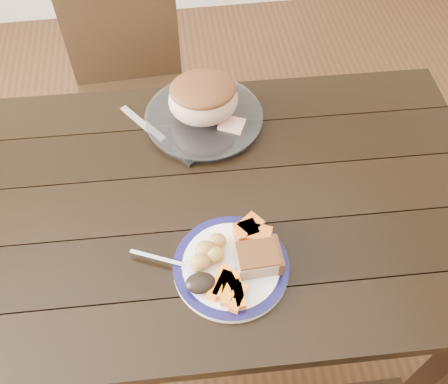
{
  "coord_description": "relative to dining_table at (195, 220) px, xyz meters",
  "views": [
    {
      "loc": [
        -0.02,
        -0.76,
        1.82
      ],
      "look_at": [
        0.08,
        -0.02,
        0.8
      ],
      "focal_mm": 40.0,
      "sensor_mm": 36.0,
      "label": 1
    }
  ],
  "objects": [
    {
      "name": "carrot_batons",
      "position": [
        0.06,
        -0.28,
        0.12
      ],
      "size": [
        0.1,
        0.12,
        0.02
      ],
      "color": "orange",
      "rests_on": "dinner_plate"
    },
    {
      "name": "dinner_plate",
      "position": [
        0.07,
        -0.21,
        0.1
      ],
      "size": [
        0.28,
        0.28,
        0.02
      ],
      "primitive_type": "cylinder",
      "color": "white",
      "rests_on": "dining_table"
    },
    {
      "name": "carving_knife",
      "position": [
        -0.05,
        0.2,
        0.1
      ],
      "size": [
        0.21,
        0.27,
        0.01
      ],
      "rotation": [
        0.0,
        0.0,
        -0.94
      ],
      "color": "silver",
      "rests_on": "dining_table"
    },
    {
      "name": "roasted_potatoes",
      "position": [
        0.02,
        -0.18,
        0.13
      ],
      "size": [
        0.09,
        0.09,
        0.04
      ],
      "color": "gold",
      "rests_on": "dinner_plate"
    },
    {
      "name": "plate_rim",
      "position": [
        0.07,
        -0.21,
        0.11
      ],
      "size": [
        0.28,
        0.28,
        0.02
      ],
      "primitive_type": "torus",
      "color": "#0F0C3D",
      "rests_on": "dinner_plate"
    },
    {
      "name": "chair_far",
      "position": [
        -0.18,
        0.74,
        -0.13
      ],
      "size": [
        0.44,
        0.45,
        0.93
      ],
      "rotation": [
        0.0,
        0.0,
        3.19
      ],
      "color": "black",
      "rests_on": "ground"
    },
    {
      "name": "serving_platter",
      "position": [
        0.06,
        0.29,
        0.1
      ],
      "size": [
        0.34,
        0.34,
        0.02
      ],
      "primitive_type": "cylinder",
      "color": "white",
      "rests_on": "dining_table"
    },
    {
      "name": "cut_slice",
      "position": [
        0.14,
        0.23,
        0.12
      ],
      "size": [
        0.09,
        0.08,
        0.02
      ],
      "primitive_type": "cube",
      "rotation": [
        0.0,
        0.0,
        -0.44
      ],
      "color": "tan",
      "rests_on": "serving_platter"
    },
    {
      "name": "roast_joint",
      "position": [
        0.06,
        0.29,
        0.17
      ],
      "size": [
        0.2,
        0.17,
        0.13
      ],
      "primitive_type": "ellipsoid",
      "color": "tan",
      "rests_on": "serving_platter"
    },
    {
      "name": "pumpkin_wedges",
      "position": [
        0.13,
        -0.14,
        0.13
      ],
      "size": [
        0.1,
        0.09,
        0.04
      ],
      "color": "orange",
      "rests_on": "dinner_plate"
    },
    {
      "name": "dining_table",
      "position": [
        0.0,
        0.0,
        0.0
      ],
      "size": [
        1.63,
        0.95,
        0.75
      ],
      "rotation": [
        0.0,
        0.0,
        -0.03
      ],
      "color": "black",
      "rests_on": "ground"
    },
    {
      "name": "pork_slice",
      "position": [
        0.13,
        -0.22,
        0.14
      ],
      "size": [
        0.1,
        0.08,
        0.04
      ],
      "primitive_type": "cube",
      "rotation": [
        0.0,
        0.0,
        0.03
      ],
      "color": "tan",
      "rests_on": "dinner_plate"
    },
    {
      "name": "dark_mushroom",
      "position": [
        -0.01,
        -0.26,
        0.13
      ],
      "size": [
        0.07,
        0.05,
        0.03
      ],
      "primitive_type": "ellipsoid",
      "color": "black",
      "rests_on": "dinner_plate"
    },
    {
      "name": "ground",
      "position": [
        0.0,
        0.0,
        -0.66
      ],
      "size": [
        4.0,
        4.0,
        0.0
      ],
      "primitive_type": "plane",
      "color": "#472B16",
      "rests_on": "ground"
    },
    {
      "name": "fork",
      "position": [
        -0.07,
        -0.18,
        0.11
      ],
      "size": [
        0.17,
        0.09,
        0.0
      ],
      "rotation": [
        0.0,
        0.0,
        -0.42
      ],
      "color": "silver",
      "rests_on": "dinner_plate"
    }
  ]
}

